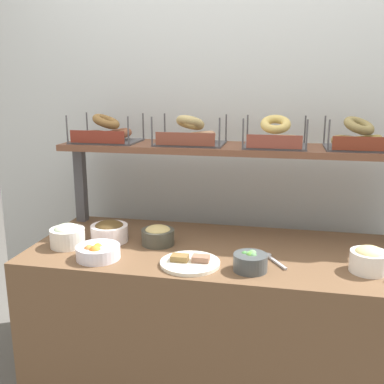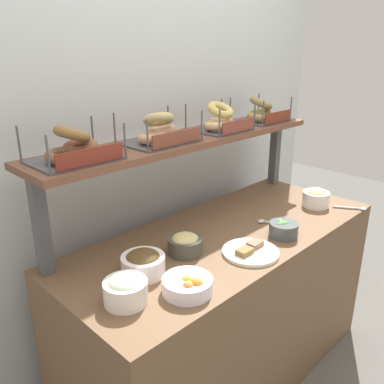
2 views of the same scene
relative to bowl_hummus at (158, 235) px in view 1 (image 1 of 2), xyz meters
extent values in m
cube|color=silver|center=(0.28, 0.55, 0.31)|extent=(2.88, 0.06, 2.40)
cube|color=brown|center=(0.28, 0.00, -0.47)|extent=(1.68, 0.70, 0.85)
cube|color=#4C4C51|center=(-0.50, 0.27, 0.16)|extent=(0.05, 0.05, 0.40)
cube|color=brown|center=(0.28, 0.27, 0.37)|extent=(1.64, 0.32, 0.03)
cylinder|color=#404036|center=(0.00, 0.00, -0.01)|extent=(0.15, 0.15, 0.07)
ellipsoid|color=tan|center=(0.00, 0.00, 0.02)|extent=(0.12, 0.12, 0.05)
cylinder|color=white|center=(-0.20, -0.21, -0.02)|extent=(0.19, 0.19, 0.06)
sphere|color=#F98841|center=(-0.23, -0.25, 0.00)|extent=(0.04, 0.04, 0.04)
sphere|color=orange|center=(-0.20, -0.26, 0.00)|extent=(0.05, 0.05, 0.05)
sphere|color=#F5A428|center=(-0.20, -0.21, 0.00)|extent=(0.04, 0.04, 0.04)
cylinder|color=white|center=(-0.39, -0.11, 0.00)|extent=(0.16, 0.16, 0.08)
ellipsoid|color=beige|center=(-0.39, -0.11, 0.03)|extent=(0.12, 0.12, 0.06)
cylinder|color=#454B4D|center=(0.44, -0.21, -0.01)|extent=(0.14, 0.14, 0.07)
sphere|color=#498E43|center=(0.41, -0.20, 0.01)|extent=(0.03, 0.03, 0.03)
sphere|color=#548952|center=(0.45, -0.21, 0.01)|extent=(0.04, 0.04, 0.04)
sphere|color=#649D5F|center=(0.43, -0.20, 0.01)|extent=(0.04, 0.04, 0.04)
sphere|color=#559638|center=(0.44, -0.21, 0.01)|extent=(0.04, 0.04, 0.04)
sphere|color=#6A9D5F|center=(0.44, -0.19, 0.01)|extent=(0.04, 0.04, 0.04)
cylinder|color=white|center=(0.89, -0.13, 0.00)|extent=(0.15, 0.15, 0.08)
ellipsoid|color=#F0DD90|center=(0.89, -0.13, 0.03)|extent=(0.11, 0.11, 0.06)
cylinder|color=white|center=(-0.23, 0.00, -0.01)|extent=(0.17, 0.17, 0.08)
ellipsoid|color=#513B1C|center=(-0.23, 0.00, 0.03)|extent=(0.14, 0.14, 0.05)
cylinder|color=white|center=(0.19, -0.20, -0.04)|extent=(0.25, 0.25, 0.01)
cube|color=olive|center=(0.15, -0.20, -0.02)|extent=(0.07, 0.05, 0.02)
cube|color=#94664E|center=(0.24, -0.19, -0.02)|extent=(0.07, 0.05, 0.02)
cube|color=#B7B7BC|center=(0.54, -0.12, -0.04)|extent=(0.08, 0.13, 0.01)
ellipsoid|color=#B7B7BC|center=(0.50, -0.04, -0.04)|extent=(0.04, 0.03, 0.01)
cube|color=#4C4C51|center=(-0.34, 0.26, 0.39)|extent=(0.32, 0.24, 0.01)
cylinder|color=#4C4C51|center=(-0.49, 0.15, 0.46)|extent=(0.01, 0.01, 0.14)
cylinder|color=#4C4C51|center=(-0.18, 0.15, 0.46)|extent=(0.01, 0.01, 0.14)
cylinder|color=#4C4C51|center=(-0.49, 0.38, 0.46)|extent=(0.01, 0.01, 0.14)
cylinder|color=#4C4C51|center=(-0.18, 0.38, 0.46)|extent=(0.01, 0.01, 0.14)
cube|color=maroon|center=(-0.34, 0.14, 0.43)|extent=(0.28, 0.01, 0.06)
torus|color=brown|center=(-0.39, 0.23, 0.42)|extent=(0.18, 0.18, 0.05)
torus|color=brown|center=(-0.29, 0.30, 0.42)|extent=(0.19, 0.19, 0.06)
torus|color=olive|center=(-0.34, 0.26, 0.49)|extent=(0.15, 0.14, 0.09)
cube|color=#4C4C51|center=(0.10, 0.27, 0.39)|extent=(0.33, 0.24, 0.01)
cylinder|color=#4C4C51|center=(-0.06, 0.15, 0.46)|extent=(0.01, 0.01, 0.14)
cylinder|color=#4C4C51|center=(0.26, 0.15, 0.46)|extent=(0.01, 0.01, 0.14)
cylinder|color=#4C4C51|center=(-0.06, 0.38, 0.46)|extent=(0.01, 0.01, 0.14)
cylinder|color=#4C4C51|center=(0.26, 0.38, 0.46)|extent=(0.01, 0.01, 0.14)
cube|color=brown|center=(0.10, 0.15, 0.43)|extent=(0.28, 0.01, 0.06)
torus|color=tan|center=(0.04, 0.24, 0.42)|extent=(0.14, 0.15, 0.05)
torus|color=tan|center=(0.15, 0.30, 0.42)|extent=(0.20, 0.20, 0.06)
torus|color=tan|center=(0.10, 0.27, 0.49)|extent=(0.19, 0.19, 0.09)
cube|color=#4C4C51|center=(0.50, 0.25, 0.39)|extent=(0.29, 0.24, 0.01)
cylinder|color=#4C4C51|center=(0.36, 0.14, 0.46)|extent=(0.01, 0.01, 0.14)
cylinder|color=#4C4C51|center=(0.64, 0.14, 0.46)|extent=(0.01, 0.01, 0.14)
cylinder|color=#4C4C51|center=(0.36, 0.37, 0.46)|extent=(0.01, 0.01, 0.14)
cylinder|color=#4C4C51|center=(0.64, 0.37, 0.46)|extent=(0.01, 0.01, 0.14)
cube|color=brown|center=(0.50, 0.13, 0.43)|extent=(0.24, 0.01, 0.06)
torus|color=#DEAC72|center=(0.45, 0.22, 0.42)|extent=(0.19, 0.19, 0.05)
torus|color=#D2B57E|center=(0.55, 0.29, 0.42)|extent=(0.15, 0.15, 0.05)
torus|color=#D5B762|center=(0.50, 0.25, 0.49)|extent=(0.14, 0.15, 0.09)
cube|color=#4C4C51|center=(0.87, 0.27, 0.39)|extent=(0.29, 0.24, 0.01)
cylinder|color=#4C4C51|center=(0.73, 0.15, 0.46)|extent=(0.01, 0.01, 0.14)
cylinder|color=#4C4C51|center=(0.73, 0.38, 0.46)|extent=(0.01, 0.01, 0.14)
cube|color=maroon|center=(0.87, 0.15, 0.43)|extent=(0.24, 0.01, 0.06)
torus|color=#9D8046|center=(0.82, 0.24, 0.42)|extent=(0.20, 0.20, 0.06)
torus|color=#A08944|center=(0.92, 0.30, 0.42)|extent=(0.20, 0.20, 0.06)
torus|color=olive|center=(0.87, 0.27, 0.49)|extent=(0.20, 0.20, 0.09)
camera|label=1|loc=(0.55, -1.88, 0.68)|focal=42.02mm
camera|label=2|loc=(-1.07, -1.11, 0.80)|focal=37.44mm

